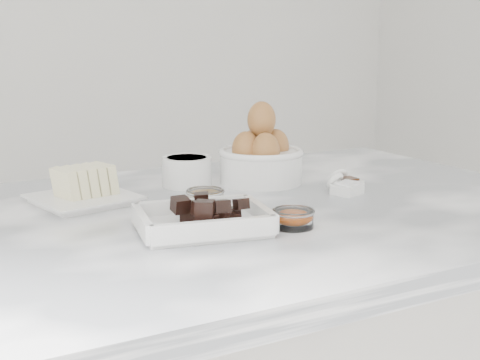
% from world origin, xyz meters
% --- Properties ---
extents(marble_slab, '(1.20, 0.80, 0.04)m').
position_xyz_m(marble_slab, '(0.00, 0.00, 0.92)').
color(marble_slab, white).
rests_on(marble_slab, cabinet).
extents(chocolate_dish, '(0.22, 0.18, 0.05)m').
position_xyz_m(chocolate_dish, '(-0.12, -0.10, 0.96)').
color(chocolate_dish, white).
rests_on(chocolate_dish, marble_slab).
extents(butter_plate, '(0.19, 0.19, 0.07)m').
position_xyz_m(butter_plate, '(-0.23, 0.16, 0.96)').
color(butter_plate, white).
rests_on(butter_plate, marble_slab).
extents(sugar_ramekin, '(0.10, 0.10, 0.06)m').
position_xyz_m(sugar_ramekin, '(-0.01, 0.20, 0.97)').
color(sugar_ramekin, white).
rests_on(sugar_ramekin, marble_slab).
extents(egg_bowl, '(0.17, 0.17, 0.16)m').
position_xyz_m(egg_bowl, '(0.13, 0.15, 0.99)').
color(egg_bowl, white).
rests_on(egg_bowl, marble_slab).
extents(honey_bowl, '(0.07, 0.07, 0.03)m').
position_xyz_m(honey_bowl, '(-0.04, 0.04, 0.95)').
color(honey_bowl, white).
rests_on(honey_bowl, marble_slab).
extents(zest_bowl, '(0.07, 0.07, 0.03)m').
position_xyz_m(zest_bowl, '(0.01, -0.15, 0.96)').
color(zest_bowl, white).
rests_on(zest_bowl, marble_slab).
extents(vanilla_spoon, '(0.05, 0.06, 0.04)m').
position_xyz_m(vanilla_spoon, '(0.25, 0.03, 0.95)').
color(vanilla_spoon, white).
rests_on(vanilla_spoon, marble_slab).
extents(salt_spoon, '(0.07, 0.08, 0.04)m').
position_xyz_m(salt_spoon, '(0.22, -0.01, 0.95)').
color(salt_spoon, white).
rests_on(salt_spoon, marble_slab).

